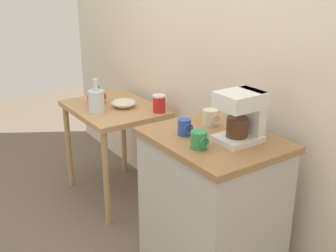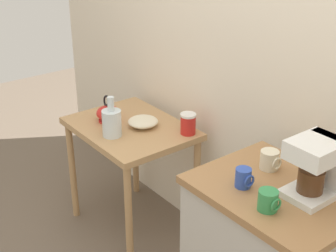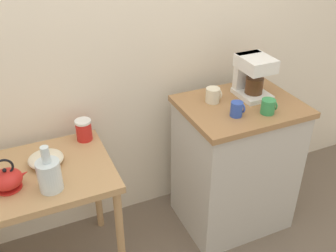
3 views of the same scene
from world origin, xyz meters
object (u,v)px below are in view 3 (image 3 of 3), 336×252
teakettle (7,178)px  glass_carafe_vase (49,174)px  mug_tall_green (268,106)px  coffee_maker (252,74)px  mug_small_cream (213,95)px  mug_blue (237,109)px  bowl_stoneware (46,159)px  canister_enamel (84,130)px

teakettle → glass_carafe_vase: size_ratio=0.74×
glass_carafe_vase → mug_tall_green: 1.25m
coffee_maker → mug_small_cream: 0.28m
teakettle → mug_blue: size_ratio=2.12×
coffee_maker → mug_blue: 0.31m
teakettle → mug_small_cream: bearing=5.8°
mug_small_cream → bowl_stoneware: bearing=-179.9°
glass_carafe_vase → mug_tall_green: (1.25, -0.03, 0.12)m
teakettle → coffee_maker: (1.48, 0.11, 0.25)m
canister_enamel → mug_tall_green: mug_tall_green is taller
glass_carafe_vase → canister_enamel: 0.46m
canister_enamel → mug_tall_green: (0.99, -0.41, 0.14)m
mug_small_cream → mug_tall_green: size_ratio=1.06×
canister_enamel → coffee_maker: coffee_maker is taller
mug_tall_green → mug_blue: size_ratio=1.01×
teakettle → mug_tall_green: 1.45m
canister_enamel → mug_tall_green: 1.08m
bowl_stoneware → mug_blue: mug_blue is taller
coffee_maker → mug_tall_green: 0.26m
teakettle → mug_tall_green: bearing=-5.2°
coffee_maker → mug_blue: (-0.22, -0.19, -0.10)m
bowl_stoneware → mug_tall_green: size_ratio=2.13×
teakettle → glass_carafe_vase: glass_carafe_vase is taller
canister_enamel → teakettle: bearing=-148.1°
canister_enamel → mug_blue: 0.90m
mug_blue → bowl_stoneware: bearing=169.0°
bowl_stoneware → canister_enamel: (0.25, 0.16, 0.03)m
canister_enamel → mug_small_cream: mug_small_cream is taller
mug_small_cream → mug_tall_green: (0.22, -0.25, -0.00)m
bowl_stoneware → teakettle: 0.24m
canister_enamel → mug_blue: mug_blue is taller
mug_blue → coffee_maker: bearing=40.7°
teakettle → mug_blue: mug_blue is taller
canister_enamel → mug_small_cream: size_ratio=1.39×
bowl_stoneware → teakettle: (-0.20, -0.12, 0.02)m
bowl_stoneware → glass_carafe_vase: size_ratio=0.75×
glass_carafe_vase → coffee_maker: size_ratio=0.96×
teakettle → glass_carafe_vase: bearing=-26.9°
mug_small_cream → mug_tall_green: mug_small_cream is taller
teakettle → glass_carafe_vase: 0.22m
bowl_stoneware → mug_small_cream: mug_small_cream is taller
canister_enamel → bowl_stoneware: bearing=-147.4°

